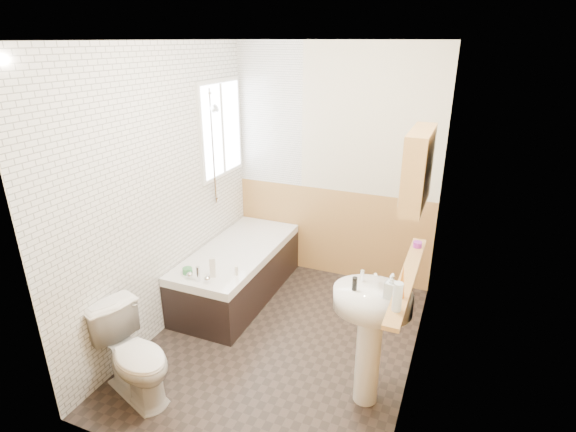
{
  "coord_description": "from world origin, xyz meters",
  "views": [
    {
      "loc": [
        1.31,
        -3.02,
        2.51
      ],
      "look_at": [
        0.0,
        0.15,
        1.15
      ],
      "focal_mm": 28.0,
      "sensor_mm": 36.0,
      "label": 1
    }
  ],
  "objects_px": {
    "pine_shelf": "(408,277)",
    "medicine_cabinet": "(418,169)",
    "bathtub": "(238,271)",
    "toilet": "(134,356)",
    "sink": "(371,324)"
  },
  "relations": [
    {
      "from": "pine_shelf",
      "to": "medicine_cabinet",
      "type": "height_order",
      "value": "medicine_cabinet"
    },
    {
      "from": "bathtub",
      "to": "toilet",
      "type": "relative_size",
      "value": 2.32
    },
    {
      "from": "toilet",
      "to": "sink",
      "type": "distance_m",
      "value": 1.74
    },
    {
      "from": "medicine_cabinet",
      "to": "sink",
      "type": "bearing_deg",
      "value": -120.87
    },
    {
      "from": "toilet",
      "to": "medicine_cabinet",
      "type": "height_order",
      "value": "medicine_cabinet"
    },
    {
      "from": "sink",
      "to": "medicine_cabinet",
      "type": "distance_m",
      "value": 1.11
    },
    {
      "from": "pine_shelf",
      "to": "medicine_cabinet",
      "type": "distance_m",
      "value": 0.73
    },
    {
      "from": "sink",
      "to": "medicine_cabinet",
      "type": "bearing_deg",
      "value": 44.62
    },
    {
      "from": "pine_shelf",
      "to": "medicine_cabinet",
      "type": "xyz_separation_m",
      "value": [
        -0.03,
        0.16,
        0.71
      ]
    },
    {
      "from": "sink",
      "to": "medicine_cabinet",
      "type": "height_order",
      "value": "medicine_cabinet"
    },
    {
      "from": "sink",
      "to": "pine_shelf",
      "type": "bearing_deg",
      "value": 18.57
    },
    {
      "from": "sink",
      "to": "pine_shelf",
      "type": "xyz_separation_m",
      "value": [
        0.2,
        0.13,
        0.35
      ]
    },
    {
      "from": "toilet",
      "to": "pine_shelf",
      "type": "distance_m",
      "value": 2.05
    },
    {
      "from": "bathtub",
      "to": "pine_shelf",
      "type": "distance_m",
      "value": 2.08
    },
    {
      "from": "bathtub",
      "to": "medicine_cabinet",
      "type": "relative_size",
      "value": 2.86
    }
  ]
}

